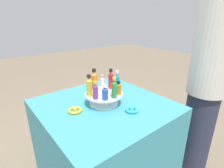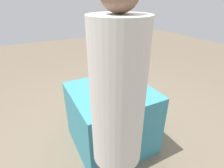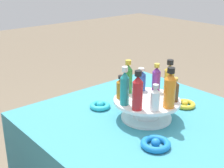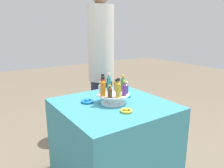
% 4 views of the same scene
% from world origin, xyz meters
% --- Properties ---
extents(ground_plane, '(12.00, 12.00, 0.00)m').
position_xyz_m(ground_plane, '(0.00, 0.00, 0.00)').
color(ground_plane, '#756651').
extents(party_table, '(0.85, 0.85, 0.74)m').
position_xyz_m(party_table, '(0.00, 0.00, 0.37)').
color(party_table, teal).
rests_on(party_table, ground_plane).
extents(display_stand, '(0.26, 0.26, 0.08)m').
position_xyz_m(display_stand, '(0.00, 0.00, 0.78)').
color(display_stand, white).
rests_on(display_stand, party_table).
extents(bottle_red, '(0.04, 0.04, 0.15)m').
position_xyz_m(bottle_red, '(0.04, -0.09, 0.89)').
color(bottle_red, '#B21E23').
rests_on(bottle_red, display_stand).
extents(bottle_clear, '(0.03, 0.03, 0.10)m').
position_xyz_m(bottle_clear, '(0.09, -0.05, 0.86)').
color(bottle_clear, silver).
rests_on(bottle_clear, display_stand).
extents(bottle_orange, '(0.04, 0.04, 0.15)m').
position_xyz_m(bottle_orange, '(0.10, 0.01, 0.89)').
color(bottle_orange, orange).
rests_on(bottle_orange, display_stand).
extents(bottle_brown, '(0.04, 0.04, 0.10)m').
position_xyz_m(bottle_brown, '(0.08, 0.07, 0.86)').
color(bottle_brown, brown).
rests_on(bottle_brown, display_stand).
extents(bottle_gold, '(0.04, 0.04, 0.15)m').
position_xyz_m(bottle_gold, '(0.02, 0.10, 0.89)').
color(bottle_gold, gold).
rests_on(bottle_gold, display_stand).
extents(bottle_purple, '(0.03, 0.03, 0.12)m').
position_xyz_m(bottle_purple, '(-0.04, 0.09, 0.87)').
color(bottle_purple, '#702D93').
rests_on(bottle_purple, display_stand).
extents(bottle_blue, '(0.04, 0.04, 0.10)m').
position_xyz_m(bottle_blue, '(-0.09, 0.05, 0.86)').
color(bottle_blue, '#234CAD').
rests_on(bottle_blue, display_stand).
extents(bottle_green, '(0.04, 0.04, 0.14)m').
position_xyz_m(bottle_green, '(-0.10, -0.01, 0.88)').
color(bottle_green, '#288438').
rests_on(bottle_green, display_stand).
extents(bottle_amber, '(0.04, 0.04, 0.09)m').
position_xyz_m(bottle_amber, '(-0.08, -0.07, 0.86)').
color(bottle_amber, '#AD6B19').
rests_on(bottle_amber, display_stand).
extents(bottle_teal, '(0.03, 0.03, 0.15)m').
position_xyz_m(bottle_teal, '(-0.02, -0.10, 0.89)').
color(bottle_teal, teal).
rests_on(bottle_teal, display_stand).
extents(ribbon_bow_blue, '(0.10, 0.10, 0.03)m').
position_xyz_m(ribbon_bow_blue, '(0.17, -0.13, 0.75)').
color(ribbon_bow_blue, blue).
rests_on(ribbon_bow_blue, party_table).
extents(ribbon_bow_gold, '(0.09, 0.09, 0.03)m').
position_xyz_m(ribbon_bow_gold, '(0.03, 0.21, 0.75)').
color(ribbon_bow_gold, gold).
rests_on(ribbon_bow_gold, party_table).
extents(ribbon_bow_teal, '(0.09, 0.09, 0.03)m').
position_xyz_m(ribbon_bow_teal, '(-0.20, -0.08, 0.75)').
color(ribbon_bow_teal, '#2DB7CC').
rests_on(ribbon_bow_teal, party_table).
extents(person_figure, '(0.30, 0.30, 1.74)m').
position_xyz_m(person_figure, '(-0.35, -0.76, 0.88)').
color(person_figure, '#282D42').
rests_on(person_figure, ground_plane).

